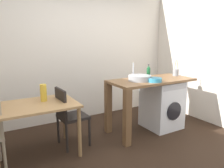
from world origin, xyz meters
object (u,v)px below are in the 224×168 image
at_px(vase, 43,93).
at_px(chair_opposite, 68,114).
at_px(dining_table, 35,111).
at_px(bottle_tall_green, 148,72).
at_px(utensil_crock, 176,72).
at_px(washing_machine, 162,104).
at_px(mixing_bowl, 155,80).

bearing_deg(vase, chair_opposite, -9.37).
distance_m(dining_table, chair_opposite, 0.50).
relative_size(chair_opposite, bottle_tall_green, 3.74).
xyz_separation_m(dining_table, chair_opposite, (0.48, 0.05, -0.14)).
bearing_deg(utensil_crock, bottle_tall_green, 171.35).
bearing_deg(vase, washing_machine, -5.89).
bearing_deg(chair_opposite, dining_table, -87.35).
height_order(bottle_tall_green, vase, bottle_tall_green).
bearing_deg(vase, dining_table, -146.31).
height_order(dining_table, chair_opposite, chair_opposite).
bearing_deg(dining_table, mixing_bowl, -9.63).
bearing_deg(mixing_bowl, dining_table, 170.37).
xyz_separation_m(dining_table, utensil_crock, (2.56, -0.06, 0.35)).
height_order(dining_table, bottle_tall_green, bottle_tall_green).
height_order(dining_table, vase, vase).
xyz_separation_m(mixing_bowl, utensil_crock, (0.74, 0.25, 0.03)).
xyz_separation_m(chair_opposite, mixing_bowl, (1.34, -0.35, 0.45)).
xyz_separation_m(washing_machine, bottle_tall_green, (-0.22, 0.14, 0.60)).
bearing_deg(vase, mixing_bowl, -13.76).
distance_m(dining_table, utensil_crock, 2.59).
xyz_separation_m(mixing_bowl, vase, (-1.67, 0.41, -0.10)).
distance_m(chair_opposite, washing_machine, 1.73).
distance_m(mixing_bowl, vase, 1.72).
bearing_deg(dining_table, utensil_crock, -1.31).
bearing_deg(bottle_tall_green, dining_table, -179.11).
distance_m(bottle_tall_green, utensil_crock, 0.60).
bearing_deg(bottle_tall_green, utensil_crock, -8.65).
distance_m(dining_table, vase, 0.28).
xyz_separation_m(chair_opposite, vase, (-0.33, 0.05, 0.35)).
relative_size(dining_table, mixing_bowl, 4.68).
xyz_separation_m(bottle_tall_green, vase, (-1.82, 0.07, -0.17)).
relative_size(chair_opposite, vase, 3.72).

